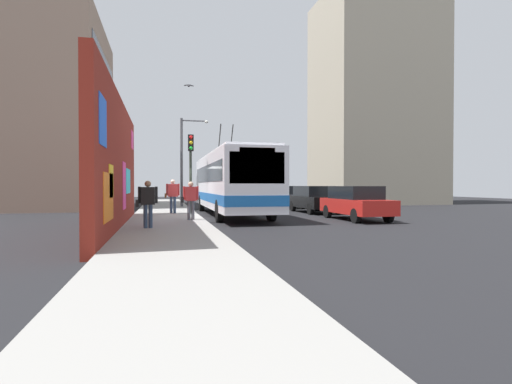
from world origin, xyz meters
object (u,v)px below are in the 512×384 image
(parked_car_black, at_px, (314,199))
(traffic_light, at_px, (191,160))
(pedestrian_at_curb, at_px, (191,197))
(street_lamp, at_px, (185,155))
(pedestrian_midblock, at_px, (173,193))
(parked_car_silver, at_px, (265,194))
(pedestrian_near_wall, at_px, (148,200))
(parked_car_red, at_px, (356,202))
(parked_car_dark_gray, at_px, (286,196))
(city_bus, at_px, (231,181))

(parked_car_black, bearing_deg, traffic_light, 101.67)
(pedestrian_at_curb, height_order, street_lamp, street_lamp)
(pedestrian_midblock, bearing_deg, parked_car_silver, -32.96)
(pedestrian_near_wall, distance_m, street_lamp, 14.76)
(parked_car_red, relative_size, parked_car_black, 0.97)
(pedestrian_midblock, height_order, pedestrian_at_curb, pedestrian_midblock)
(parked_car_dark_gray, distance_m, street_lamp, 7.78)
(parked_car_red, xyz_separation_m, traffic_light, (3.78, 7.35, 2.08))
(parked_car_red, bearing_deg, pedestrian_at_curb, 89.33)
(city_bus, relative_size, pedestrian_near_wall, 7.74)
(parked_car_silver, bearing_deg, street_lamp, 128.46)
(parked_car_black, height_order, parked_car_dark_gray, same)
(traffic_light, bearing_deg, pedestrian_at_curb, 175.90)
(pedestrian_at_curb, bearing_deg, pedestrian_near_wall, 151.55)
(parked_car_dark_gray, xyz_separation_m, pedestrian_at_curb, (-10.85, 7.62, 0.26))
(traffic_light, bearing_deg, parked_car_black, -78.33)
(parked_car_red, height_order, parked_car_dark_gray, same)
(city_bus, distance_m, parked_car_red, 6.76)
(parked_car_dark_gray, xyz_separation_m, pedestrian_midblock, (-6.55, 8.25, 0.37))
(pedestrian_midblock, distance_m, pedestrian_at_curb, 4.34)
(parked_car_black, distance_m, pedestrian_midblock, 8.31)
(parked_car_silver, bearing_deg, parked_car_dark_gray, -180.00)
(city_bus, bearing_deg, traffic_light, 100.86)
(parked_car_black, distance_m, traffic_light, 7.79)
(pedestrian_at_curb, bearing_deg, parked_car_silver, -24.11)
(pedestrian_midblock, bearing_deg, pedestrian_near_wall, 171.99)
(city_bus, xyz_separation_m, pedestrian_at_curb, (-4.11, 2.42, -0.74))
(parked_car_black, bearing_deg, pedestrian_at_curb, 124.40)
(parked_car_red, relative_size, street_lamp, 0.74)
(parked_car_black, height_order, street_lamp, street_lamp)
(parked_car_silver, height_order, pedestrian_near_wall, pedestrian_near_wall)
(pedestrian_midblock, height_order, traffic_light, traffic_light)
(parked_car_red, bearing_deg, parked_car_silver, 0.00)
(pedestrian_at_curb, distance_m, street_lamp, 11.60)
(city_bus, xyz_separation_m, parked_car_black, (1.11, -5.20, -1.00))
(pedestrian_at_curb, bearing_deg, street_lamp, -2.06)
(city_bus, xyz_separation_m, parked_car_silver, (12.91, -5.20, -1.00))
(traffic_light, bearing_deg, pedestrian_near_wall, 164.05)
(pedestrian_midblock, bearing_deg, city_bus, -93.52)
(street_lamp, bearing_deg, parked_car_silver, -51.54)
(parked_car_dark_gray, xyz_separation_m, street_lamp, (0.44, 7.21, 2.89))
(parked_car_black, xyz_separation_m, traffic_light, (-1.52, 7.35, 2.07))
(parked_car_silver, bearing_deg, pedestrian_midblock, 147.04)
(street_lamp, bearing_deg, parked_car_black, -130.12)
(pedestrian_near_wall, xyz_separation_m, street_lamp, (14.38, -2.08, 2.63))
(parked_car_red, height_order, parked_car_black, same)
(pedestrian_midblock, xyz_separation_m, pedestrian_at_curb, (-4.29, -0.63, -0.10))
(street_lamp, bearing_deg, pedestrian_at_curb, 177.94)
(parked_car_dark_gray, distance_m, traffic_light, 10.46)
(parked_car_dark_gray, height_order, pedestrian_near_wall, pedestrian_near_wall)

